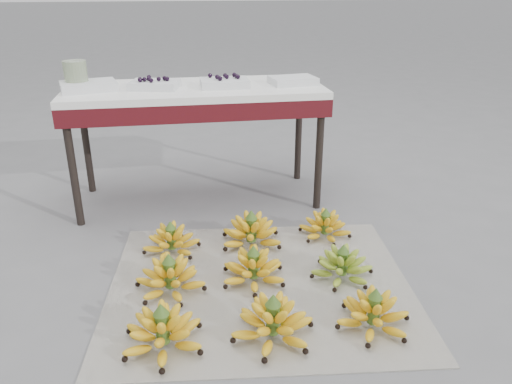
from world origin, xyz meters
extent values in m
plane|color=slate|center=(0.00, 0.00, 0.00)|extent=(60.00, 60.00, 0.00)
cube|color=white|center=(0.05, 0.04, 0.00)|extent=(1.35, 1.17, 0.01)
ellipsoid|color=yellow|center=(-0.35, -0.28, 0.05)|extent=(0.37, 0.37, 0.09)
ellipsoid|color=yellow|center=(-0.35, -0.28, 0.09)|extent=(0.26, 0.26, 0.07)
ellipsoid|color=yellow|center=(-0.35, -0.28, 0.12)|extent=(0.17, 0.17, 0.05)
cylinder|color=#3E5F1F|center=(-0.35, -0.28, 0.09)|extent=(0.05, 0.05, 0.12)
cone|color=#3E5F1F|center=(-0.35, -0.28, 0.16)|extent=(0.06, 0.06, 0.04)
ellipsoid|color=yellow|center=(0.03, -0.29, 0.05)|extent=(0.35, 0.35, 0.09)
ellipsoid|color=yellow|center=(0.03, -0.29, 0.09)|extent=(0.24, 0.24, 0.07)
ellipsoid|color=yellow|center=(0.03, -0.29, 0.13)|extent=(0.16, 0.16, 0.06)
cylinder|color=#3E5F1F|center=(0.03, -0.29, 0.09)|extent=(0.05, 0.05, 0.12)
cone|color=#3E5F1F|center=(0.03, -0.29, 0.17)|extent=(0.06, 0.06, 0.04)
ellipsoid|color=yellow|center=(0.41, -0.30, 0.05)|extent=(0.29, 0.29, 0.08)
ellipsoid|color=yellow|center=(0.41, -0.30, 0.08)|extent=(0.20, 0.20, 0.06)
ellipsoid|color=yellow|center=(0.41, -0.30, 0.12)|extent=(0.13, 0.13, 0.05)
cylinder|color=#3E5F1F|center=(0.41, -0.30, 0.08)|extent=(0.04, 0.04, 0.11)
cone|color=#3E5F1F|center=(0.41, -0.30, 0.15)|extent=(0.05, 0.05, 0.04)
ellipsoid|color=yellow|center=(-0.32, 0.06, 0.05)|extent=(0.38, 0.38, 0.08)
ellipsoid|color=yellow|center=(-0.32, 0.06, 0.09)|extent=(0.27, 0.27, 0.06)
ellipsoid|color=yellow|center=(-0.32, 0.06, 0.12)|extent=(0.17, 0.17, 0.05)
cylinder|color=#3E5F1F|center=(-0.32, 0.06, 0.09)|extent=(0.05, 0.05, 0.12)
cone|color=#3E5F1F|center=(-0.32, 0.06, 0.16)|extent=(0.06, 0.06, 0.04)
ellipsoid|color=yellow|center=(0.02, 0.08, 0.05)|extent=(0.31, 0.31, 0.08)
ellipsoid|color=yellow|center=(0.02, 0.08, 0.08)|extent=(0.22, 0.22, 0.06)
ellipsoid|color=yellow|center=(0.02, 0.08, 0.12)|extent=(0.14, 0.14, 0.05)
cylinder|color=#3E5F1F|center=(0.02, 0.08, 0.08)|extent=(0.05, 0.05, 0.11)
cone|color=#3E5F1F|center=(0.02, 0.08, 0.16)|extent=(0.05, 0.05, 0.04)
ellipsoid|color=olive|center=(0.40, 0.04, 0.05)|extent=(0.30, 0.30, 0.08)
ellipsoid|color=olive|center=(0.40, 0.04, 0.08)|extent=(0.21, 0.21, 0.06)
ellipsoid|color=olive|center=(0.40, 0.04, 0.11)|extent=(0.14, 0.14, 0.05)
cylinder|color=#3E5F1F|center=(0.40, 0.04, 0.08)|extent=(0.04, 0.04, 0.11)
cone|color=#3E5F1F|center=(0.40, 0.04, 0.15)|extent=(0.05, 0.05, 0.04)
ellipsoid|color=yellow|center=(-0.31, 0.38, 0.04)|extent=(0.27, 0.27, 0.08)
ellipsoid|color=yellow|center=(-0.31, 0.38, 0.08)|extent=(0.19, 0.19, 0.06)
ellipsoid|color=yellow|center=(-0.31, 0.38, 0.11)|extent=(0.12, 0.12, 0.05)
cylinder|color=#3E5F1F|center=(-0.31, 0.38, 0.08)|extent=(0.04, 0.04, 0.11)
cone|color=#3E5F1F|center=(-0.31, 0.38, 0.15)|extent=(0.05, 0.05, 0.04)
ellipsoid|color=yellow|center=(0.06, 0.39, 0.05)|extent=(0.37, 0.37, 0.09)
ellipsoid|color=yellow|center=(0.06, 0.39, 0.09)|extent=(0.26, 0.26, 0.07)
ellipsoid|color=yellow|center=(0.06, 0.39, 0.13)|extent=(0.17, 0.17, 0.06)
cylinder|color=#3E5F1F|center=(0.06, 0.39, 0.09)|extent=(0.05, 0.05, 0.12)
cone|color=#3E5F1F|center=(0.06, 0.39, 0.17)|extent=(0.06, 0.06, 0.04)
ellipsoid|color=yellow|center=(0.44, 0.41, 0.04)|extent=(0.27, 0.27, 0.07)
ellipsoid|color=yellow|center=(0.44, 0.41, 0.08)|extent=(0.19, 0.19, 0.06)
ellipsoid|color=yellow|center=(0.44, 0.41, 0.11)|extent=(0.13, 0.13, 0.05)
cylinder|color=#3E5F1F|center=(0.44, 0.41, 0.08)|extent=(0.04, 0.04, 0.10)
cone|color=#3E5F1F|center=(0.44, 0.41, 0.14)|extent=(0.05, 0.05, 0.04)
cylinder|color=black|center=(-0.78, 0.76, 0.31)|extent=(0.04, 0.04, 0.62)
cylinder|color=black|center=(0.50, 0.76, 0.31)|extent=(0.04, 0.04, 0.62)
cylinder|color=black|center=(-0.78, 1.22, 0.31)|extent=(0.04, 0.04, 0.62)
cylinder|color=black|center=(0.50, 1.22, 0.31)|extent=(0.04, 0.04, 0.62)
cube|color=#480D0D|center=(-0.14, 0.99, 0.58)|extent=(1.37, 0.55, 0.09)
cube|color=white|center=(-0.14, 0.99, 0.64)|extent=(1.37, 0.55, 0.04)
cube|color=silver|center=(-0.69, 0.98, 0.68)|extent=(0.31, 0.26, 0.04)
cube|color=silver|center=(-0.36, 0.97, 0.68)|extent=(0.28, 0.23, 0.04)
sphere|color=black|center=(-0.30, 0.97, 0.71)|extent=(0.02, 0.02, 0.02)
sphere|color=black|center=(-0.41, 0.96, 0.71)|extent=(0.02, 0.02, 0.02)
sphere|color=black|center=(-0.38, 1.02, 0.71)|extent=(0.02, 0.02, 0.02)
sphere|color=black|center=(-0.33, 0.96, 0.71)|extent=(0.02, 0.02, 0.02)
sphere|color=black|center=(-0.37, 0.93, 0.71)|extent=(0.02, 0.02, 0.02)
sphere|color=black|center=(-0.43, 0.95, 0.71)|extent=(0.02, 0.02, 0.02)
sphere|color=black|center=(-0.43, 0.97, 0.71)|extent=(0.02, 0.02, 0.02)
sphere|color=black|center=(-0.29, 0.96, 0.71)|extent=(0.02, 0.02, 0.02)
sphere|color=black|center=(-0.38, 0.97, 0.71)|extent=(0.02, 0.02, 0.02)
cube|color=silver|center=(0.01, 0.96, 0.68)|extent=(0.25, 0.18, 0.04)
sphere|color=black|center=(0.08, 0.95, 0.71)|extent=(0.02, 0.02, 0.02)
sphere|color=black|center=(0.07, 1.01, 0.71)|extent=(0.02, 0.02, 0.02)
sphere|color=black|center=(-0.02, 0.92, 0.71)|extent=(0.02, 0.02, 0.02)
sphere|color=black|center=(0.02, 0.96, 0.71)|extent=(0.02, 0.02, 0.02)
sphere|color=black|center=(-0.03, 0.96, 0.71)|extent=(0.02, 0.02, 0.02)
sphere|color=black|center=(0.08, 0.97, 0.71)|extent=(0.02, 0.02, 0.02)
sphere|color=black|center=(0.02, 1.00, 0.71)|extent=(0.02, 0.02, 0.02)
sphere|color=black|center=(-0.02, 0.91, 0.71)|extent=(0.02, 0.02, 0.02)
sphere|color=black|center=(-0.06, 1.01, 0.71)|extent=(0.02, 0.02, 0.02)
cube|color=silver|center=(0.39, 0.97, 0.68)|extent=(0.26, 0.21, 0.04)
cylinder|color=beige|center=(-0.75, 1.01, 0.73)|extent=(0.12, 0.12, 0.15)
camera|label=1|loc=(-0.26, -1.70, 1.19)|focal=35.00mm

